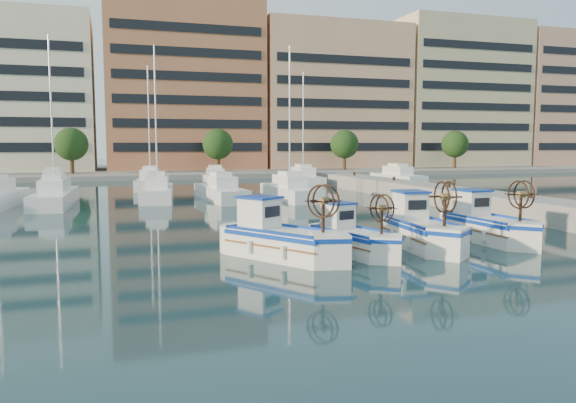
# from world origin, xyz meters

# --- Properties ---
(ground) EXTENTS (300.00, 300.00, 0.00)m
(ground) POSITION_xyz_m (0.00, 0.00, 0.00)
(ground) COLOR #1B3B47
(ground) RESTS_ON ground
(quay) EXTENTS (3.00, 60.00, 1.20)m
(quay) POSITION_xyz_m (13.00, 8.00, 0.60)
(quay) COLOR gray
(quay) RESTS_ON ground
(waterfront) EXTENTS (180.00, 40.00, 25.60)m
(waterfront) POSITION_xyz_m (9.23, 65.04, 11.10)
(waterfront) COLOR gray
(waterfront) RESTS_ON ground
(yacht_marina) EXTENTS (39.49, 23.28, 11.50)m
(yacht_marina) POSITION_xyz_m (-2.63, 28.06, 0.53)
(yacht_marina) COLOR white
(yacht_marina) RESTS_ON ground
(fishing_boat_a) EXTENTS (3.90, 4.65, 2.84)m
(fishing_boat_a) POSITION_xyz_m (-3.47, -0.13, 0.78)
(fishing_boat_a) COLOR white
(fishing_boat_a) RESTS_ON ground
(fishing_boat_b) EXTENTS (2.50, 4.03, 2.44)m
(fishing_boat_b) POSITION_xyz_m (-0.62, -0.19, 0.67)
(fishing_boat_b) COLOR white
(fishing_boat_b) RESTS_ON ground
(fishing_boat_c) EXTENTS (2.24, 4.65, 2.85)m
(fishing_boat_c) POSITION_xyz_m (2.63, 0.22, 0.78)
(fishing_boat_c) COLOR white
(fishing_boat_c) RESTS_ON ground
(fishing_boat_d) EXTENTS (2.06, 4.52, 2.78)m
(fishing_boat_d) POSITION_xyz_m (6.11, 0.61, 0.77)
(fishing_boat_d) COLOR white
(fishing_boat_d) RESTS_ON ground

